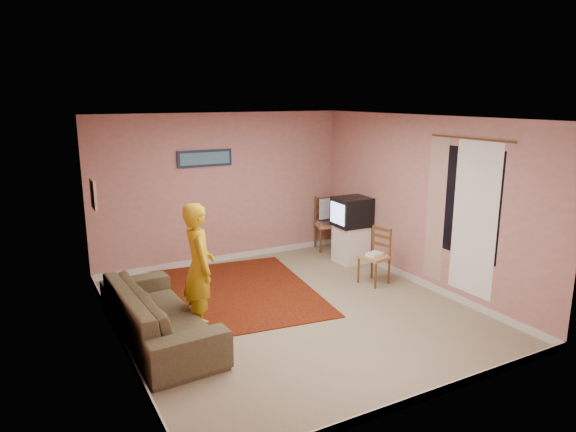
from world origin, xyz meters
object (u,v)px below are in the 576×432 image
tv_cabinet (351,244)px  crt_tv (352,212)px  chair_b (375,250)px  person (199,267)px  chair_a (328,219)px  sofa (159,313)px

tv_cabinet → crt_tv: bearing=178.5°
chair_b → person: size_ratio=0.30×
chair_b → chair_a: bearing=156.7°
chair_b → person: bearing=-97.3°
chair_b → sofa: (-3.44, -0.29, -0.21)m
tv_cabinet → sofa: bearing=-160.3°
tv_cabinet → person: 3.51m
crt_tv → chair_a: 0.89m
chair_a → chair_b: chair_a is taller
crt_tv → person: bearing=-156.2°
crt_tv → chair_b: (-0.30, -1.05, -0.37)m
crt_tv → chair_b: crt_tv is taller
sofa → person: (0.53, 0.03, 0.48)m
crt_tv → chair_b: size_ratio=1.26×
crt_tv → sofa: 4.02m
person → tv_cabinet: bearing=-61.0°
sofa → person: bearing=-90.1°
chair_a → sofa: (-3.80, -2.18, -0.27)m
chair_a → person: bearing=-131.1°
crt_tv → person: 3.47m
chair_a → tv_cabinet: bearing=-77.9°
chair_a → chair_b: size_ratio=1.14×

